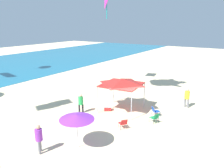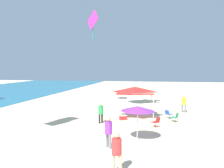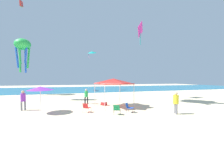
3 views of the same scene
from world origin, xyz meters
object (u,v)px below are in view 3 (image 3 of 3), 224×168
at_px(person_watching_sky, 176,101).
at_px(kite_delta_teal, 92,52).
at_px(kite_diamond_magenta, 140,30).
at_px(kite_parafoil_red, 21,4).
at_px(person_beachcomber, 23,99).
at_px(folding_chair_facing_ocean, 117,109).
at_px(beach_umbrella, 40,88).
at_px(person_far_stroller, 86,95).
at_px(folding_chair_right_of_tent, 129,107).
at_px(cooler_box, 104,104).
at_px(folding_chair_near_cooler, 86,107).
at_px(kite_octopus_green, 23,46).
at_px(canopy_tent, 113,81).

relative_size(person_watching_sky, kite_delta_teal, 0.60).
relative_size(kite_diamond_magenta, kite_parafoil_red, 0.82).
bearing_deg(person_beachcomber, folding_chair_facing_ocean, 108.84).
relative_size(beach_umbrella, kite_delta_teal, 0.75).
distance_m(person_far_stroller, kite_diamond_magenta, 12.93).
xyz_separation_m(folding_chair_facing_ocean, kite_delta_teal, (2.91, 27.14, 9.27)).
height_order(kite_diamond_magenta, kite_parafoil_red, kite_parafoil_red).
bearing_deg(kite_delta_teal, folding_chair_right_of_tent, -69.86).
bearing_deg(kite_delta_teal, folding_chair_facing_ocean, -72.51).
distance_m(folding_chair_facing_ocean, person_watching_sky, 4.92).
distance_m(cooler_box, person_beachcomber, 7.77).
height_order(person_far_stroller, kite_delta_teal, kite_delta_teal).
bearing_deg(person_watching_sky, folding_chair_near_cooler, 89.35).
distance_m(folding_chair_facing_ocean, person_far_stroller, 6.40).
xyz_separation_m(kite_delta_teal, kite_parafoil_red, (-16.32, 2.52, 10.86)).
bearing_deg(folding_chair_facing_ocean, person_far_stroller, -49.53).
height_order(folding_chair_right_of_tent, kite_diamond_magenta, kite_diamond_magenta).
height_order(cooler_box, kite_delta_teal, kite_delta_teal).
bearing_deg(folding_chair_right_of_tent, kite_octopus_green, 74.65).
bearing_deg(kite_parafoil_red, kite_octopus_green, 7.15).
bearing_deg(beach_umbrella, person_watching_sky, -20.03).
height_order(folding_chair_facing_ocean, kite_delta_teal, kite_delta_teal).
relative_size(folding_chair_right_of_tent, kite_diamond_magenta, 0.23).
height_order(person_far_stroller, kite_diamond_magenta, kite_diamond_magenta).
bearing_deg(folding_chair_right_of_tent, cooler_box, 58.08).
distance_m(folding_chair_right_of_tent, person_watching_sky, 3.89).
xyz_separation_m(beach_umbrella, person_far_stroller, (4.38, 3.47, -1.07)).
distance_m(folding_chair_near_cooler, kite_diamond_magenta, 15.41).
relative_size(folding_chair_near_cooler, person_far_stroller, 0.47).
relative_size(beach_umbrella, folding_chair_near_cooler, 2.79).
distance_m(person_beachcomber, kite_parafoil_red, 32.56).
height_order(canopy_tent, folding_chair_near_cooler, canopy_tent).
height_order(canopy_tent, cooler_box, canopy_tent).
relative_size(folding_chair_right_of_tent, kite_parafoil_red, 0.19).
bearing_deg(kite_octopus_green, person_beachcomber, 148.50).
relative_size(folding_chair_facing_ocean, cooler_box, 1.10).
bearing_deg(person_beachcomber, beach_umbrella, 94.95).
relative_size(folding_chair_right_of_tent, person_far_stroller, 0.47).
distance_m(kite_diamond_magenta, kite_delta_teal, 18.43).
bearing_deg(kite_delta_teal, cooler_box, -73.43).
bearing_deg(kite_parafoil_red, folding_chair_near_cooler, 15.62).
distance_m(folding_chair_facing_ocean, folding_chair_right_of_tent, 1.39).
bearing_deg(beach_umbrella, kite_octopus_green, 106.80).
xyz_separation_m(canopy_tent, person_far_stroller, (-2.44, 2.64, -1.61)).
bearing_deg(cooler_box, beach_umbrella, -163.29).
bearing_deg(person_far_stroller, folding_chair_right_of_tent, -31.70).
height_order(kite_octopus_green, kite_delta_teal, kite_delta_teal).
xyz_separation_m(folding_chair_near_cooler, kite_parafoil_red, (-11.21, 28.08, 20.13)).
bearing_deg(folding_chair_right_of_tent, folding_chair_facing_ocean, 153.54).
bearing_deg(person_watching_sky, folding_chair_facing_ocean, 97.10).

